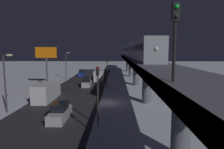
{
  "coord_description": "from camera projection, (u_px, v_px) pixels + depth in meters",
  "views": [
    {
      "loc": [
        -1.63,
        28.83,
        8.03
      ],
      "look_at": [
        -0.8,
        -12.05,
        2.95
      ],
      "focal_mm": 30.44,
      "sensor_mm": 36.0,
      "label": 1
    }
  ],
  "objects": [
    {
      "name": "commercial_billboard",
      "position": [
        46.0,
        56.0,
        42.86
      ],
      "size": [
        4.8,
        0.36,
        8.9
      ],
      "color": "#4C4C51",
      "rests_on": "ground_plane"
    },
    {
      "name": "delivery_van",
      "position": [
        47.0,
        92.0,
        31.26
      ],
      "size": [
        2.4,
        7.4,
        2.8
      ],
      "color": "silver",
      "rests_on": "ground_plane"
    },
    {
      "name": "traffic_light_mid",
      "position": [
        107.0,
        69.0,
        40.63
      ],
      "size": [
        0.32,
        0.44,
        6.4
      ],
      "color": "#2D2D2D",
      "rests_on": "ground_plane"
    },
    {
      "name": "elevated_railway",
      "position": [
        147.0,
        67.0,
        28.82
      ],
      "size": [
        5.0,
        108.28,
        6.42
      ],
      "color": "slate",
      "rests_on": "ground_plane"
    },
    {
      "name": "subway_train",
      "position": [
        131.0,
        50.0,
        59.02
      ],
      "size": [
        2.94,
        74.07,
        3.4
      ],
      "color": "#999EA8",
      "rests_on": "elevated_railway"
    },
    {
      "name": "ground_plane",
      "position": [
        105.0,
        103.0,
        29.63
      ],
      "size": [
        240.0,
        240.0,
        0.0
      ],
      "primitive_type": "plane",
      "color": "silver"
    },
    {
      "name": "avenue_asphalt",
      "position": [
        65.0,
        102.0,
        29.75
      ],
      "size": [
        11.0,
        108.28,
        0.01
      ],
      "primitive_type": "cube",
      "color": "#28282D",
      "rests_on": "ground_plane"
    },
    {
      "name": "rail_signal",
      "position": [
        175.0,
        29.0,
        9.62
      ],
      "size": [
        0.36,
        0.41,
        4.0
      ],
      "color": "black",
      "rests_on": "elevated_railway"
    },
    {
      "name": "sedan_silver",
      "position": [
        60.0,
        113.0,
        22.36
      ],
      "size": [
        1.8,
        4.79,
        1.97
      ],
      "rotation": [
        0.0,
        0.0,
        3.14
      ],
      "color": "#B2B2B7",
      "rests_on": "ground_plane"
    },
    {
      "name": "box_truck",
      "position": [
        99.0,
        75.0,
        52.51
      ],
      "size": [
        2.4,
        7.4,
        2.8
      ],
      "color": "gold",
      "rests_on": "ground_plane"
    },
    {
      "name": "sedan_silver_2",
      "position": [
        87.0,
        83.0,
        43.15
      ],
      "size": [
        1.8,
        4.03,
        1.97
      ],
      "rotation": [
        0.0,
        0.0,
        3.14
      ],
      "color": "#B2B2B7",
      "rests_on": "ground_plane"
    },
    {
      "name": "sedan_blue",
      "position": [
        82.0,
        73.0,
        62.2
      ],
      "size": [
        1.8,
        4.76,
        1.97
      ],
      "color": "navy",
      "rests_on": "ground_plane"
    },
    {
      "name": "traffic_light_near",
      "position": [
        98.0,
        88.0,
        19.86
      ],
      "size": [
        0.32,
        0.44,
        6.4
      ],
      "color": "#2D2D2D",
      "rests_on": "ground_plane"
    },
    {
      "name": "street_lamp_near",
      "position": [
        6.0,
        76.0,
        24.32
      ],
      "size": [
        1.35,
        0.44,
        7.65
      ],
      "color": "#38383D",
      "rests_on": "ground_plane"
    },
    {
      "name": "street_lamp_far",
      "position": [
        67.0,
        62.0,
        54.09
      ],
      "size": [
        1.35,
        0.44,
        7.65
      ],
      "color": "#38383D",
      "rests_on": "ground_plane"
    }
  ]
}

